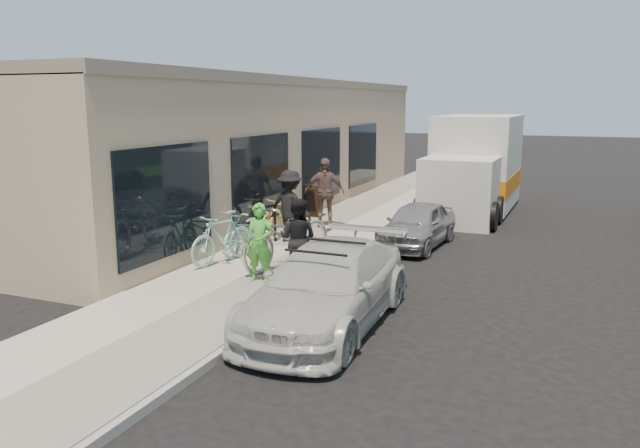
% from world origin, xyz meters
% --- Properties ---
extents(ground, '(120.00, 120.00, 0.00)m').
position_xyz_m(ground, '(0.00, 0.00, 0.00)').
color(ground, black).
rests_on(ground, ground).
extents(sidewalk, '(3.00, 34.00, 0.15)m').
position_xyz_m(sidewalk, '(-2.00, 3.00, 0.07)').
color(sidewalk, '#AEAB9D').
rests_on(sidewalk, ground).
extents(curb, '(0.12, 34.00, 0.13)m').
position_xyz_m(curb, '(-0.45, 3.00, 0.07)').
color(curb, '#9F9A91').
rests_on(curb, ground).
extents(storefront, '(3.60, 20.00, 4.22)m').
position_xyz_m(storefront, '(-5.24, 7.99, 2.12)').
color(storefront, tan).
rests_on(storefront, ground).
extents(bike_rack, '(0.22, 0.65, 0.94)m').
position_xyz_m(bike_rack, '(-2.88, 3.08, 0.72)').
color(bike_rack, black).
rests_on(bike_rack, sidewalk).
extents(sandwich_board, '(0.65, 0.66, 0.88)m').
position_xyz_m(sandwich_board, '(-3.30, 6.82, 0.60)').
color(sandwich_board, '#32200E').
rests_on(sandwich_board, sidewalk).
extents(sedan_white, '(1.88, 4.44, 1.32)m').
position_xyz_m(sedan_white, '(0.42, -1.20, 0.64)').
color(sedan_white, beige).
rests_on(sedan_white, ground).
extents(sedan_silver, '(1.53, 3.32, 1.10)m').
position_xyz_m(sedan_silver, '(0.39, 4.80, 0.55)').
color(sedan_silver, gray).
rests_on(sedan_silver, ground).
extents(moving_truck, '(2.42, 6.30, 3.08)m').
position_xyz_m(moving_truck, '(0.85, 10.44, 1.37)').
color(moving_truck, beige).
rests_on(moving_truck, ground).
extents(tandem_bike, '(1.61, 2.70, 1.34)m').
position_xyz_m(tandem_bike, '(-1.50, 1.36, 0.82)').
color(tandem_bike, silver).
rests_on(tandem_bike, sidewalk).
extents(woman_rider, '(0.58, 0.41, 1.51)m').
position_xyz_m(woman_rider, '(-1.51, 0.16, 0.90)').
color(woman_rider, green).
rests_on(woman_rider, sidewalk).
extents(man_standing, '(0.77, 0.60, 1.58)m').
position_xyz_m(man_standing, '(-0.93, 0.62, 0.94)').
color(man_standing, black).
rests_on(man_standing, sidewalk).
extents(cruiser_bike_a, '(0.91, 1.88, 1.09)m').
position_xyz_m(cruiser_bike_a, '(-2.91, 1.09, 0.69)').
color(cruiser_bike_a, '#7DBAB1').
rests_on(cruiser_bike_a, sidewalk).
extents(cruiser_bike_b, '(0.68, 1.94, 1.02)m').
position_xyz_m(cruiser_bike_b, '(-2.86, 2.06, 0.66)').
color(cruiser_bike_b, '#7DBAB1').
rests_on(cruiser_bike_b, sidewalk).
extents(cruiser_bike_c, '(0.84, 1.68, 0.97)m').
position_xyz_m(cruiser_bike_c, '(-3.06, 4.29, 0.64)').
color(cruiser_bike_c, gold).
rests_on(cruiser_bike_c, sidewalk).
extents(bystander_a, '(1.22, 0.81, 1.76)m').
position_xyz_m(bystander_a, '(-2.46, 3.50, 1.03)').
color(bystander_a, black).
rests_on(bystander_a, sidewalk).
extents(bystander_b, '(1.19, 0.79, 1.88)m').
position_xyz_m(bystander_b, '(-2.42, 5.60, 1.09)').
color(bystander_b, brown).
rests_on(bystander_b, sidewalk).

